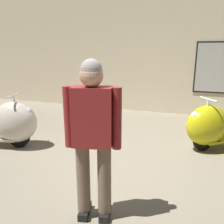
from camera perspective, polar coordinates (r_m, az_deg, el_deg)
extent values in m
plane|color=gray|center=(3.85, 2.00, -13.84)|extent=(60.00, 60.00, 0.00)
cube|color=beige|center=(7.17, 11.99, 15.34)|extent=(18.00, 0.20, 3.88)
cube|color=black|center=(7.02, 24.53, 9.77)|extent=(1.21, 0.03, 1.38)
cube|color=#B2B2AD|center=(7.01, 24.54, 9.76)|extent=(1.13, 0.01, 1.30)
cylinder|color=black|center=(4.93, -21.78, -5.63)|extent=(0.43, 0.18, 0.42)
cylinder|color=silver|center=(4.93, -21.78, -5.63)|extent=(0.21, 0.14, 0.19)
ellipsoid|color=beige|center=(4.86, -22.66, -2.27)|extent=(0.99, 0.74, 0.80)
sphere|color=silver|center=(4.67, -19.75, 0.14)|extent=(0.16, 0.16, 0.16)
cylinder|color=silver|center=(4.76, -22.77, 1.94)|extent=(0.05, 0.05, 0.29)
cylinder|color=silver|center=(4.73, -22.95, 3.67)|extent=(0.14, 0.46, 0.03)
cylinder|color=black|center=(4.77, 21.36, -6.37)|extent=(0.37, 0.31, 0.41)
cylinder|color=silver|center=(4.77, 21.36, -6.37)|extent=(0.20, 0.19, 0.18)
cube|color=gold|center=(5.08, 25.53, -5.74)|extent=(0.98, 0.88, 0.05)
ellipsoid|color=gold|center=(4.71, 22.17, -2.99)|extent=(0.99, 0.94, 0.77)
sphere|color=silver|center=(4.47, 19.65, -0.83)|extent=(0.15, 0.15, 0.15)
cylinder|color=silver|center=(4.60, 22.31, 1.16)|extent=(0.04, 0.04, 0.28)
cylinder|color=silver|center=(4.57, 22.48, 2.89)|extent=(0.30, 0.37, 0.03)
cube|color=black|center=(2.92, -1.72, -23.29)|extent=(0.17, 0.30, 0.09)
cylinder|color=#72604C|center=(2.63, -1.87, -15.32)|extent=(0.15, 0.15, 0.88)
cube|color=black|center=(2.96, -6.62, -22.84)|extent=(0.17, 0.30, 0.09)
cylinder|color=#72604C|center=(2.67, -7.04, -14.93)|extent=(0.15, 0.15, 0.88)
cube|color=maroon|center=(2.39, -4.80, -1.22)|extent=(0.44, 0.30, 0.62)
cylinder|color=maroon|center=(2.36, 1.22, -1.67)|extent=(0.10, 0.10, 0.64)
cylinder|color=maroon|center=(2.45, -10.57, -1.26)|extent=(0.10, 0.10, 0.64)
sphere|color=tan|center=(2.31, -5.03, 8.90)|extent=(0.24, 0.24, 0.24)
sphere|color=gray|center=(2.30, -5.06, 10.21)|extent=(0.22, 0.22, 0.22)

